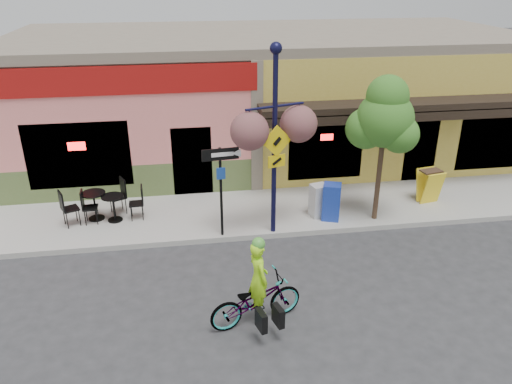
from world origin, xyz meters
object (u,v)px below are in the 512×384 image
Objects in this scene: lamp_post at (274,144)px; newspaper_box_blue at (331,202)px; street_tree at (382,150)px; building at (266,94)px; bicycle at (256,300)px; newspaper_box_grey at (319,201)px; cyclist_rider at (258,289)px; one_way_sign at (221,193)px.

lamp_post is 4.67× the size of newspaper_box_blue.
street_tree is at bearing 13.55° from newspaper_box_blue.
building is 10.64m from bicycle.
newspaper_box_blue is 0.39m from newspaper_box_grey.
newspaper_box_blue is at bearing -49.76° from cyclist_rider.
newspaper_box_grey reaches higher than bicycle.
building is 6.64m from newspaper_box_blue.
one_way_sign is (-1.37, 0.00, -1.25)m from lamp_post.
bicycle is 0.48× the size of street_tree.
newspaper_box_grey is at bearing -85.90° from building.
bicycle is 2.07× the size of newspaper_box_grey.
cyclist_rider is 4.78m from newspaper_box_grey.
street_tree reaches higher than newspaper_box_blue.
street_tree reaches higher than one_way_sign.
one_way_sign is at bearing 179.53° from newspaper_box_grey.
lamp_post reaches higher than cyclist_rider.
building reaches higher than street_tree.
bicycle is 5.71m from street_tree.
street_tree reaches higher than cyclist_rider.
bicycle is 1.86× the size of newspaper_box_blue.
newspaper_box_grey is at bearing 8.22° from lamp_post.
lamp_post is 2.03× the size of one_way_sign.
cyclist_rider is 0.39× the size of street_tree.
newspaper_box_blue reaches higher than bicycle.
newspaper_box_blue reaches higher than newspaper_box_grey.
one_way_sign is at bearing -176.09° from street_tree.
street_tree is at bearing -2.37° from one_way_sign.
lamp_post reaches higher than building.
cyclist_rider is at bearing -104.38° from newspaper_box_blue.
bicycle is at bearing -100.93° from building.
newspaper_box_blue is (1.73, 0.44, -1.94)m from lamp_post.
cyclist_rider is at bearing -136.27° from street_tree.
bicycle is (-1.99, -10.30, -1.73)m from building.
newspaper_box_blue is at bearing -50.26° from bicycle.
lamp_post is at bearing -168.61° from newspaper_box_grey.
street_tree is (1.54, -0.39, 1.57)m from newspaper_box_grey.
one_way_sign is 2.98m from newspaper_box_grey.
building is 6.39m from newspaper_box_grey.
newspaper_box_blue is (0.74, -6.41, -1.57)m from building.
bicycle is 4.80m from newspaper_box_grey.
newspaper_box_grey is (2.80, 0.69, -0.74)m from one_way_sign.
bicycle is at bearing -123.54° from lamp_post.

